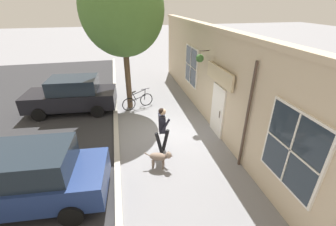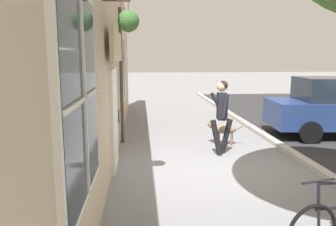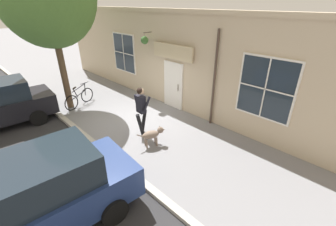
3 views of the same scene
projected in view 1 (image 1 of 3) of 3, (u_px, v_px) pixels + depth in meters
The scene contains 9 objects.
ground_plane at pixel (165, 135), 9.48m from camera, with size 90.00×90.00×0.00m, color gray.
curb_and_road at pixel (11, 153), 8.33m from camera, with size 10.10×28.00×0.12m.
storefront_facade at pixel (222, 84), 8.97m from camera, with size 0.95×18.00×4.17m.
pedestrian_walking at pixel (162, 126), 7.99m from camera, with size 0.59×0.58×1.79m.
dog_on_leash at pixel (160, 157), 7.47m from camera, with size 0.94×0.49×0.67m.
street_tree_by_curb at pixel (124, 12), 9.91m from camera, with size 3.74×3.36×6.78m.
leaning_bicycle at pixel (138, 101), 11.72m from camera, with size 1.65×0.63×1.00m.
parked_car_nearest_curb at pixel (72, 95), 11.15m from camera, with size 4.43×2.20×1.75m.
parked_car_mid_block at pixel (25, 178), 5.95m from camera, with size 4.43×2.20×1.75m.
Camera 1 is at (1.63, 7.87, 5.12)m, focal length 24.00 mm.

